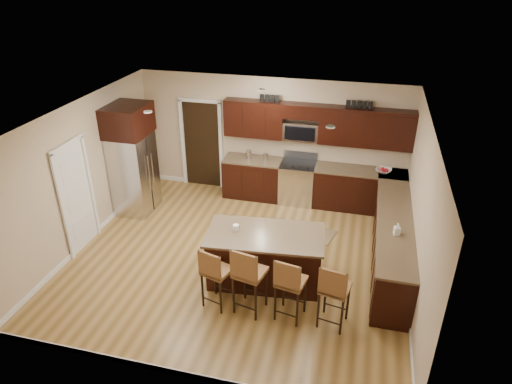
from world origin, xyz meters
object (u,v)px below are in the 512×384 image
(range, at_px, (298,182))
(refrigerator, at_px, (133,159))
(stool_extra, at_px, (334,290))
(stool_right, at_px, (290,283))
(stool_mid, at_px, (248,274))
(stool_left, at_px, (215,272))
(island, at_px, (265,259))

(range, distance_m, refrigerator, 3.60)
(stool_extra, bearing_deg, stool_right, -169.45)
(stool_right, relative_size, refrigerator, 0.47)
(stool_right, bearing_deg, range, 108.18)
(stool_mid, height_order, refrigerator, refrigerator)
(range, xyz_separation_m, refrigerator, (-3.30, -1.23, 0.74))
(stool_right, distance_m, refrigerator, 4.61)
(stool_left, relative_size, refrigerator, 0.46)
(stool_right, bearing_deg, stool_mid, -169.08)
(stool_left, bearing_deg, stool_right, 16.06)
(stool_right, bearing_deg, island, 134.43)
(range, bearing_deg, island, -91.20)
(range, distance_m, stool_right, 3.81)
(stool_extra, bearing_deg, stool_left, -169.56)
(stool_right, bearing_deg, refrigerator, 156.81)
(island, height_order, stool_extra, stool_extra)
(stool_left, bearing_deg, stool_mid, 15.42)
(stool_mid, bearing_deg, stool_left, -168.66)
(stool_mid, height_order, stool_right, stool_mid)
(refrigerator, bearing_deg, stool_left, -43.90)
(refrigerator, bearing_deg, stool_extra, -29.71)
(island, xyz_separation_m, stool_extra, (1.22, -0.84, 0.26))
(range, xyz_separation_m, island, (-0.06, -2.93, -0.04))
(range, xyz_separation_m, stool_extra, (1.16, -3.77, 0.22))
(stool_right, xyz_separation_m, refrigerator, (-3.81, 2.54, 0.52))
(stool_left, distance_m, stool_extra, 1.82)
(range, distance_m, island, 2.93)
(range, bearing_deg, stool_mid, -91.95)
(range, bearing_deg, refrigerator, -159.51)
(island, xyz_separation_m, stool_left, (-0.60, -0.84, 0.24))
(stool_extra, bearing_deg, refrigerator, 160.84)
(stool_mid, relative_size, refrigerator, 0.50)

